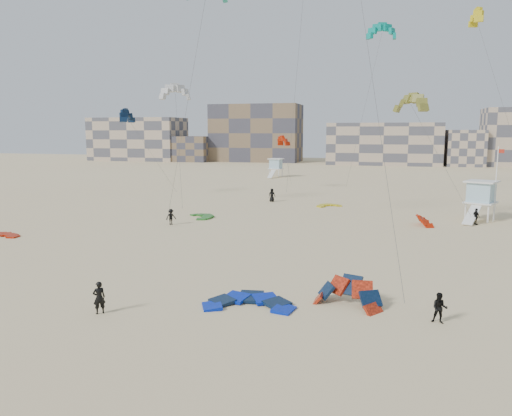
% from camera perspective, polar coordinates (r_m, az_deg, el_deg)
% --- Properties ---
extents(ground, '(320.00, 320.00, 0.00)m').
position_cam_1_polar(ground, '(27.40, -13.24, -12.36)').
color(ground, beige).
rests_on(ground, ground).
extents(kite_ground_blue, '(5.28, 5.49, 1.20)m').
position_cam_1_polar(kite_ground_blue, '(28.71, -0.82, -11.12)').
color(kite_ground_blue, '#001DD3').
rests_on(kite_ground_blue, ground).
extents(kite_ground_orange, '(4.98, 4.95, 3.98)m').
position_cam_1_polar(kite_ground_orange, '(29.19, 10.33, -10.92)').
color(kite_ground_orange, '#FF3818').
rests_on(kite_ground_orange, ground).
extents(kite_ground_green, '(5.09, 5.03, 0.63)m').
position_cam_1_polar(kite_ground_green, '(57.29, -6.24, -1.07)').
color(kite_ground_green, '#1B7826').
rests_on(kite_ground_green, ground).
extents(kite_ground_red_far, '(3.32, 3.21, 2.96)m').
position_cam_1_polar(kite_ground_red_far, '(55.06, 18.72, -1.89)').
color(kite_ground_red_far, '#BE1B03').
rests_on(kite_ground_red_far, ground).
extents(kite_ground_yellow, '(4.30, 4.35, 0.56)m').
position_cam_1_polar(kite_ground_yellow, '(65.89, 8.30, 0.19)').
color(kite_ground_yellow, yellow).
rests_on(kite_ground_yellow, ground).
extents(kitesurfer_main, '(0.77, 0.76, 1.79)m').
position_cam_1_polar(kitesurfer_main, '(28.57, -17.49, -9.74)').
color(kitesurfer_main, black).
rests_on(kitesurfer_main, ground).
extents(kitesurfer_b, '(0.85, 0.70, 1.60)m').
position_cam_1_polar(kitesurfer_b, '(27.70, 20.25, -10.68)').
color(kitesurfer_b, black).
rests_on(kitesurfer_b, ground).
extents(kitesurfer_c, '(1.22, 1.21, 1.69)m').
position_cam_1_polar(kitesurfer_c, '(53.07, -9.69, -1.01)').
color(kitesurfer_c, black).
rests_on(kitesurfer_c, ground).
extents(kitesurfer_d, '(0.88, 1.10, 1.74)m').
position_cam_1_polar(kitesurfer_d, '(57.27, 23.85, -0.90)').
color(kitesurfer_d, black).
rests_on(kitesurfer_d, ground).
extents(kitesurfer_e, '(1.06, 0.89, 1.86)m').
position_cam_1_polar(kitesurfer_e, '(69.42, 1.83, 1.49)').
color(kitesurfer_e, black).
rests_on(kitesurfer_e, ground).
extents(kite_fly_grey, '(6.60, 10.27, 14.83)m').
position_cam_1_polar(kite_fly_grey, '(65.34, -9.20, 12.80)').
color(kite_fly_grey, silver).
rests_on(kite_fly_grey, ground).
extents(kite_fly_olive, '(9.10, 5.21, 12.96)m').
position_cam_1_polar(kite_fly_olive, '(54.41, 17.29, 11.22)').
color(kite_fly_olive, olive).
rests_on(kite_fly_olive, ground).
extents(kite_fly_yellow, '(10.30, 4.16, 24.72)m').
position_cam_1_polar(kite_fly_yellow, '(76.53, 23.87, 19.21)').
color(kite_fly_yellow, yellow).
rests_on(kite_fly_yellow, ground).
extents(kite_fly_navy, '(9.04, 4.11, 12.01)m').
position_cam_1_polar(kite_fly_navy, '(75.46, -14.53, 10.03)').
color(kite_fly_navy, '#0E1E3E').
rests_on(kite_fly_navy, ground).
extents(kite_fly_teal_b, '(7.34, 6.71, 25.15)m').
position_cam_1_polar(kite_fly_teal_b, '(84.43, 14.21, 18.84)').
color(kite_fly_teal_b, '#09998F').
rests_on(kite_fly_teal_b, ground).
extents(kite_fly_red, '(4.42, 4.40, 8.23)m').
position_cam_1_polar(kite_fly_red, '(83.49, 3.14, 7.58)').
color(kite_fly_red, '#BE1B03').
rests_on(kite_fly_red, ground).
extents(lifeguard_tower_near, '(4.11, 6.54, 4.38)m').
position_cam_1_polar(lifeguard_tower_near, '(60.07, 24.29, 0.75)').
color(lifeguard_tower_near, white).
rests_on(lifeguard_tower_near, ground).
extents(lifeguard_tower_far, '(3.13, 5.59, 3.96)m').
position_cam_1_polar(lifeguard_tower_far, '(106.58, 2.27, 4.61)').
color(lifeguard_tower_far, white).
rests_on(lifeguard_tower_far, ground).
extents(flagpole, '(0.66, 0.10, 8.16)m').
position_cam_1_polar(flagpole, '(59.60, 25.74, 2.64)').
color(flagpole, white).
rests_on(flagpole, ground).
extents(condo_west_a, '(30.00, 15.00, 14.00)m').
position_cam_1_polar(condo_west_a, '(173.26, -13.31, 7.67)').
color(condo_west_a, tan).
rests_on(condo_west_a, ground).
extents(condo_west_b, '(28.00, 14.00, 18.00)m').
position_cam_1_polar(condo_west_b, '(162.02, 0.04, 8.55)').
color(condo_west_b, brown).
rests_on(condo_west_b, ground).
extents(condo_mid, '(32.00, 16.00, 12.00)m').
position_cam_1_polar(condo_mid, '(152.43, 14.41, 7.13)').
color(condo_mid, tan).
rests_on(condo_mid, ground).
extents(condo_fill_left, '(12.00, 10.00, 8.00)m').
position_cam_1_polar(condo_fill_left, '(162.91, -7.38, 6.72)').
color(condo_fill_left, brown).
rests_on(condo_fill_left, ground).
extents(condo_fill_right, '(10.00, 10.00, 10.00)m').
position_cam_1_polar(condo_fill_right, '(151.71, 22.77, 6.34)').
color(condo_fill_right, tan).
rests_on(condo_fill_right, ground).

